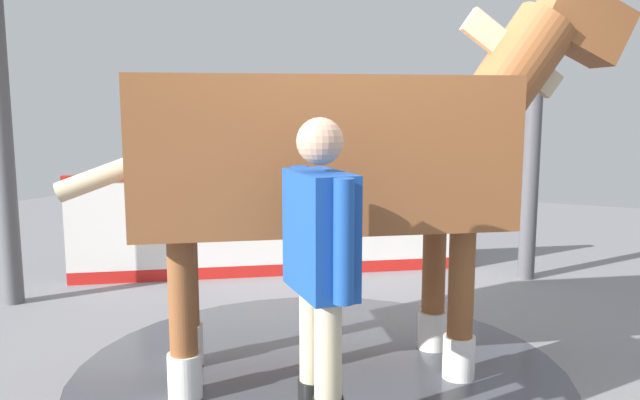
# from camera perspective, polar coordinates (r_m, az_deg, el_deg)

# --- Properties ---
(ground_plane) EXTENTS (16.00, 16.00, 0.02)m
(ground_plane) POSITION_cam_1_polar(r_m,az_deg,el_deg) (4.23, 2.03, -15.28)
(ground_plane) COLOR gray
(wet_patch) EXTENTS (3.15, 3.15, 0.00)m
(wet_patch) POSITION_cam_1_polar(r_m,az_deg,el_deg) (4.23, 0.00, -15.04)
(wet_patch) COLOR #42444C
(wet_patch) RESTS_ON ground
(barrier_wall) EXTENTS (3.43, 2.36, 1.04)m
(barrier_wall) POSITION_cam_1_polar(r_m,az_deg,el_deg) (6.31, -3.52, -2.55)
(barrier_wall) COLOR white
(barrier_wall) RESTS_ON ground
(roof_post_near) EXTENTS (0.16, 0.16, 2.62)m
(roof_post_near) POSITION_cam_1_polar(r_m,az_deg,el_deg) (6.43, 18.51, 4.69)
(roof_post_near) COLOR #4C4C51
(roof_post_near) RESTS_ON ground
(roof_post_far) EXTENTS (0.16, 0.16, 2.62)m
(roof_post_far) POSITION_cam_1_polar(r_m,az_deg,el_deg) (5.93, -26.52, 3.95)
(roof_post_far) COLOR #4C4C51
(roof_post_far) RESTS_ON ground
(horse) EXTENTS (3.06, 2.23, 2.49)m
(horse) POSITION_cam_1_polar(r_m,az_deg,el_deg) (3.91, 1.73, 4.13)
(horse) COLOR brown
(horse) RESTS_ON ground
(handler) EXTENTS (0.50, 0.49, 1.64)m
(handler) POSITION_cam_1_polar(r_m,az_deg,el_deg) (3.02, -0.00, -5.91)
(handler) COLOR black
(handler) RESTS_ON ground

